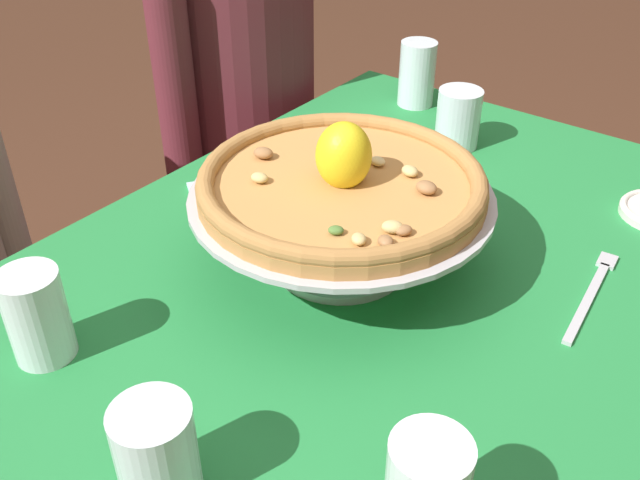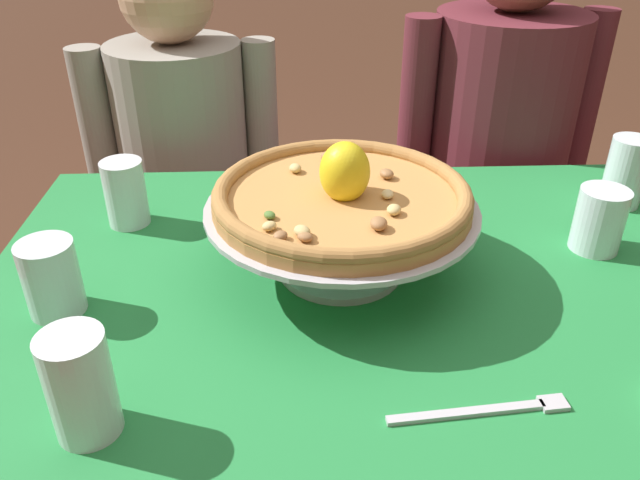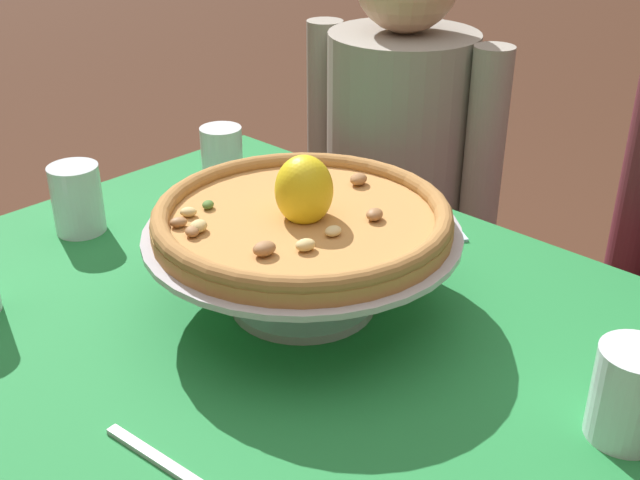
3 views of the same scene
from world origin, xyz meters
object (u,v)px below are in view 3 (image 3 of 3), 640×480
Objects in this scene: pizza_stand at (303,251)px; water_glass_back_left at (223,164)px; dinner_fork at (191,480)px; sugar_packet at (452,234)px; water_glass_side_left at (78,203)px; diner_left at (396,213)px; water_glass_side_right at (629,400)px; pizza at (302,215)px.

water_glass_back_left is (-0.37, 0.17, -0.03)m from pizza_stand.
sugar_packet is (-0.12, 0.61, -0.00)m from dinner_fork.
diner_left is (0.07, 0.73, -0.25)m from water_glass_side_left.
pizza_stand is 8.21× the size of sugar_packet.
diner_left reaches higher than pizza_stand.
water_glass_side_right is 0.49× the size of dinner_fork.
water_glass_side_right is at bearing -37.63° from diner_left.
pizza_stand reaches higher than dinner_fork.
water_glass_back_left is at bearing -92.79° from diner_left.
pizza reaches higher than water_glass_back_left.
pizza is (0.00, -0.00, 0.05)m from pizza_stand.
pizza_stand is at bearing 116.00° from dinner_fork.
water_glass_side_right is (0.43, 0.05, -0.03)m from pizza_stand.
water_glass_side_right reaches higher than sugar_packet.
water_glass_back_left is 0.80m from water_glass_side_right.
water_glass_back_left is at bearing 155.02° from pizza_stand.
sugar_packet is (0.44, 0.39, -0.05)m from water_glass_side_left.
diner_left is at bearing 87.21° from water_glass_back_left.
water_glass_back_left is at bearing 154.99° from pizza.
dinner_fork is (0.52, -0.48, -0.05)m from water_glass_back_left.
pizza is 3.59× the size of water_glass_side_right.
pizza is at bearing -95.33° from sugar_packet.
pizza is at bearing -173.50° from water_glass_side_right.
water_glass_back_left is at bearing 79.86° from water_glass_side_left.
water_glass_side_left is 0.50× the size of dinner_fork.
water_glass_side_left is 0.61m from dinner_fork.
pizza is 3.26× the size of water_glass_back_left.
pizza is at bearing -25.01° from water_glass_back_left.
dinner_fork is at bearing -127.54° from water_glass_side_right.
sugar_packet is at bearing 101.27° from dinner_fork.
water_glass_side_right is 0.09× the size of diner_left.
diner_left reaches higher than water_glass_side_right.
pizza_stand is 0.78m from diner_left.
dinner_fork is (0.15, -0.31, -0.08)m from pizza_stand.
dinner_fork is (0.56, -0.22, -0.04)m from water_glass_side_left.
sugar_packet is (0.03, 0.30, -0.13)m from pizza.
water_glass_side_right is at bearing -32.81° from sugar_packet.
water_glass_side_right is 0.45m from dinner_fork.
water_glass_side_right is at bearing 6.46° from pizza_stand.
water_glass_side_left is (-0.41, -0.09, -0.09)m from pizza.
diner_left is (-0.34, 0.64, -0.33)m from pizza.
water_glass_side_left is 0.77m from diner_left.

